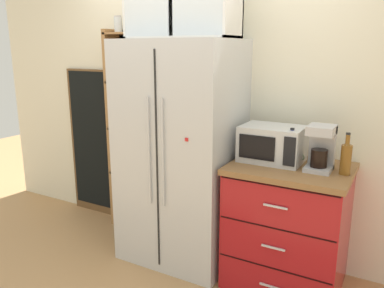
{
  "coord_description": "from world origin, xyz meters",
  "views": [
    {
      "loc": [
        1.55,
        -2.58,
        1.72
      ],
      "look_at": [
        0.1,
        0.01,
        0.98
      ],
      "focal_mm": 36.2,
      "sensor_mm": 36.0,
      "label": 1
    }
  ],
  "objects_px": {
    "bottle_amber": "(346,156)",
    "coffee_maker": "(321,147)",
    "refrigerator": "(181,153)",
    "mug_sage": "(294,157)",
    "chalkboard_menu": "(94,143)",
    "microwave": "(272,144)",
    "bottle_cobalt": "(291,150)"
  },
  "relations": [
    {
      "from": "bottle_cobalt",
      "to": "chalkboard_menu",
      "type": "height_order",
      "value": "chalkboard_menu"
    },
    {
      "from": "microwave",
      "to": "mug_sage",
      "type": "xyz_separation_m",
      "value": [
        0.16,
        0.02,
        -0.08
      ]
    },
    {
      "from": "refrigerator",
      "to": "coffee_maker",
      "type": "xyz_separation_m",
      "value": [
        1.08,
        0.03,
        0.18
      ]
    },
    {
      "from": "refrigerator",
      "to": "bottle_amber",
      "type": "bearing_deg",
      "value": 0.3
    },
    {
      "from": "refrigerator",
      "to": "chalkboard_menu",
      "type": "bearing_deg",
      "value": 165.65
    },
    {
      "from": "refrigerator",
      "to": "coffee_maker",
      "type": "relative_size",
      "value": 5.76
    },
    {
      "from": "microwave",
      "to": "coffee_maker",
      "type": "xyz_separation_m",
      "value": [
        0.35,
        -0.04,
        0.03
      ]
    },
    {
      "from": "microwave",
      "to": "mug_sage",
      "type": "relative_size",
      "value": 3.86
    },
    {
      "from": "mug_sage",
      "to": "chalkboard_menu",
      "type": "bearing_deg",
      "value": 173.9
    },
    {
      "from": "coffee_maker",
      "to": "chalkboard_menu",
      "type": "distance_m",
      "value": 2.37
    },
    {
      "from": "bottle_cobalt",
      "to": "coffee_maker",
      "type": "bearing_deg",
      "value": 9.77
    },
    {
      "from": "refrigerator",
      "to": "chalkboard_menu",
      "type": "height_order",
      "value": "refrigerator"
    },
    {
      "from": "chalkboard_menu",
      "to": "coffee_maker",
      "type": "bearing_deg",
      "value": -7.09
    },
    {
      "from": "refrigerator",
      "to": "chalkboard_menu",
      "type": "xyz_separation_m",
      "value": [
        -1.25,
        0.32,
        -0.13
      ]
    },
    {
      "from": "microwave",
      "to": "bottle_cobalt",
      "type": "distance_m",
      "value": 0.18
    },
    {
      "from": "mug_sage",
      "to": "bottle_amber",
      "type": "xyz_separation_m",
      "value": [
        0.35,
        -0.08,
        0.07
      ]
    },
    {
      "from": "bottle_cobalt",
      "to": "bottle_amber",
      "type": "xyz_separation_m",
      "value": [
        0.36,
        0.01,
        0.0
      ]
    },
    {
      "from": "coffee_maker",
      "to": "chalkboard_menu",
      "type": "bearing_deg",
      "value": 172.91
    },
    {
      "from": "microwave",
      "to": "chalkboard_menu",
      "type": "height_order",
      "value": "chalkboard_menu"
    },
    {
      "from": "bottle_amber",
      "to": "coffee_maker",
      "type": "bearing_deg",
      "value": 171.8
    },
    {
      "from": "bottle_amber",
      "to": "bottle_cobalt",
      "type": "bearing_deg",
      "value": -178.58
    },
    {
      "from": "coffee_maker",
      "to": "bottle_amber",
      "type": "xyz_separation_m",
      "value": [
        0.17,
        -0.02,
        -0.03
      ]
    },
    {
      "from": "bottle_cobalt",
      "to": "chalkboard_menu",
      "type": "bearing_deg",
      "value": 171.43
    },
    {
      "from": "bottle_cobalt",
      "to": "chalkboard_menu",
      "type": "distance_m",
      "value": 2.18
    },
    {
      "from": "bottle_amber",
      "to": "microwave",
      "type": "bearing_deg",
      "value": 172.71
    },
    {
      "from": "microwave",
      "to": "mug_sage",
      "type": "bearing_deg",
      "value": 6.71
    },
    {
      "from": "refrigerator",
      "to": "microwave",
      "type": "height_order",
      "value": "refrigerator"
    },
    {
      "from": "refrigerator",
      "to": "coffee_maker",
      "type": "distance_m",
      "value": 1.09
    },
    {
      "from": "refrigerator",
      "to": "mug_sage",
      "type": "relative_size",
      "value": 15.66
    },
    {
      "from": "refrigerator",
      "to": "bottle_amber",
      "type": "relative_size",
      "value": 6.41
    },
    {
      "from": "coffee_maker",
      "to": "mug_sage",
      "type": "height_order",
      "value": "coffee_maker"
    },
    {
      "from": "microwave",
      "to": "bottle_cobalt",
      "type": "relative_size",
      "value": 1.59
    }
  ]
}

